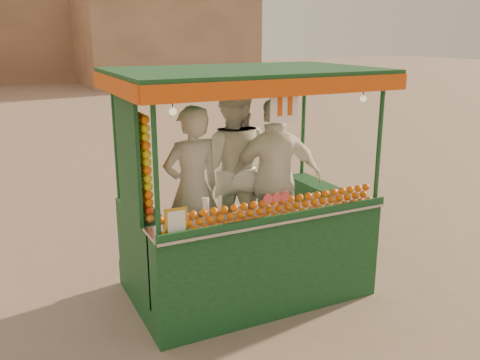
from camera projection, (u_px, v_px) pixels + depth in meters
name	position (u px, v px, depth m)	size (l,w,h in m)	color
ground	(252.00, 297.00, 5.59)	(90.00, 90.00, 0.00)	#746053
building_right	(164.00, 37.00, 28.60)	(9.00, 6.00, 5.00)	#A47D5D
juice_cart	(244.00, 227.00, 5.45)	(2.65, 1.72, 2.41)	#0F3718
vendor_left	(192.00, 189.00, 5.44)	(0.69, 0.49, 1.77)	silver
vendor_middle	(232.00, 169.00, 5.90)	(1.19, 1.11, 1.96)	white
vendor_right	(275.00, 180.00, 5.72)	(1.13, 0.70, 1.80)	white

